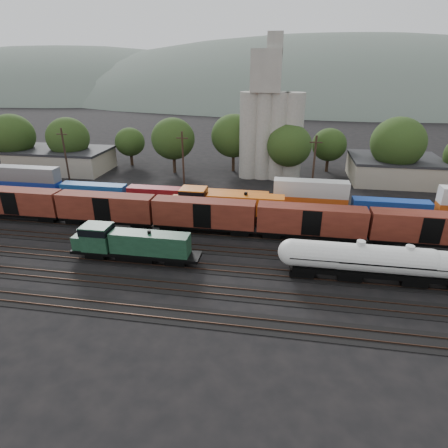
% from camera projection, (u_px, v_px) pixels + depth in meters
% --- Properties ---
extents(ground, '(600.00, 600.00, 0.00)m').
position_uv_depth(ground, '(227.00, 250.00, 51.06)').
color(ground, black).
extents(tracks, '(180.00, 33.20, 0.20)m').
position_uv_depth(tracks, '(227.00, 250.00, 51.04)').
color(tracks, black).
rests_on(tracks, ground).
extents(green_locomotive, '(16.71, 2.95, 4.42)m').
position_uv_depth(green_locomotive, '(128.00, 243.00, 47.36)').
color(green_locomotive, black).
rests_on(green_locomotive, ground).
extents(tank_car_a, '(18.43, 3.30, 4.83)m').
position_uv_depth(tank_car_a, '(358.00, 259.00, 42.94)').
color(tank_car_a, silver).
rests_on(tank_car_a, ground).
extents(tank_car_b, '(17.84, 3.19, 4.68)m').
position_uv_depth(tank_car_b, '(407.00, 263.00, 42.17)').
color(tank_car_b, silver).
rests_on(tank_car_b, ground).
extents(orange_locomotive, '(19.95, 3.33, 4.99)m').
position_uv_depth(orange_locomotive, '(224.00, 205.00, 59.30)').
color(orange_locomotive, black).
rests_on(orange_locomotive, ground).
extents(boxcar_string, '(169.00, 2.90, 4.20)m').
position_uv_depth(boxcar_string, '(311.00, 220.00, 52.63)').
color(boxcar_string, black).
rests_on(boxcar_string, ground).
extents(container_wall, '(174.17, 2.60, 5.80)m').
position_uv_depth(container_wall, '(288.00, 200.00, 62.44)').
color(container_wall, black).
rests_on(container_wall, ground).
extents(grain_silo, '(13.40, 5.00, 29.00)m').
position_uv_depth(grain_silo, '(270.00, 126.00, 78.61)').
color(grain_silo, '#9B998E').
rests_on(grain_silo, ground).
extents(industrial_sheds, '(119.38, 17.26, 5.10)m').
position_uv_depth(industrial_sheds, '(284.00, 168.00, 80.89)').
color(industrial_sheds, '#9E937F').
rests_on(industrial_sheds, ground).
extents(tree_band, '(164.82, 21.04, 13.73)m').
position_uv_depth(tree_band, '(232.00, 143.00, 81.68)').
color(tree_band, black).
rests_on(tree_band, ground).
extents(utility_poles, '(122.20, 0.36, 12.00)m').
position_uv_depth(utility_poles, '(247.00, 165.00, 68.47)').
color(utility_poles, black).
rests_on(utility_poles, ground).
extents(distant_hills, '(860.00, 286.00, 130.00)m').
position_uv_depth(distant_hills, '(311.00, 124.00, 290.66)').
color(distant_hills, '#59665B').
rests_on(distant_hills, ground).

